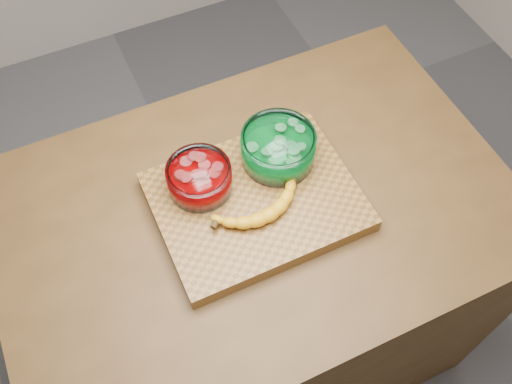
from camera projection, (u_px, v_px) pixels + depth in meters
name	position (u px, v px, depth m)	size (l,w,h in m)	color
ground	(256.00, 335.00, 2.07)	(3.50, 3.50, 0.00)	#525256
counter	(256.00, 285.00, 1.69)	(1.20, 0.80, 0.90)	#4D3217
cutting_board	(256.00, 201.00, 1.30)	(0.45, 0.35, 0.04)	brown
bowl_red	(199.00, 178.00, 1.27)	(0.15, 0.15, 0.07)	white
bowl_green	(278.00, 148.00, 1.31)	(0.17, 0.17, 0.08)	white
banana	(259.00, 204.00, 1.25)	(0.25, 0.13, 0.04)	orange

